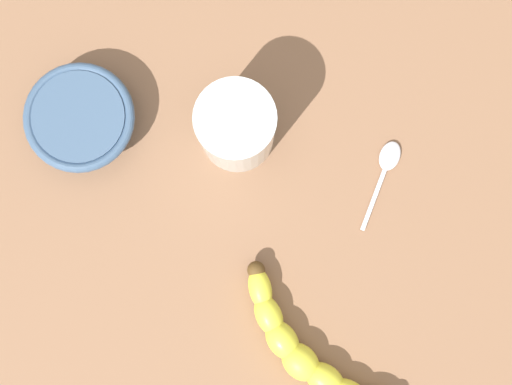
{
  "coord_description": "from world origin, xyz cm",
  "views": [
    {
      "loc": [
        4.92,
        -0.88,
        83.51
      ],
      "look_at": [
        3.69,
        -7.36,
        5.0
      ],
      "focal_mm": 48.05,
      "sensor_mm": 36.0,
      "label": 1
    }
  ],
  "objects_px": {
    "smoothie_glass": "(236,128)",
    "teaspoon": "(388,161)",
    "ceramic_bowl": "(82,119)",
    "banana": "(307,355)"
  },
  "relations": [
    {
      "from": "smoothie_glass",
      "to": "teaspoon",
      "type": "distance_m",
      "value": 0.19
    },
    {
      "from": "banana",
      "to": "teaspoon",
      "type": "bearing_deg",
      "value": 110.71
    },
    {
      "from": "ceramic_bowl",
      "to": "teaspoon",
      "type": "relative_size",
      "value": 1.24
    },
    {
      "from": "banana",
      "to": "smoothie_glass",
      "type": "height_order",
      "value": "smoothie_glass"
    },
    {
      "from": "teaspoon",
      "to": "smoothie_glass",
      "type": "bearing_deg",
      "value": 101.11
    },
    {
      "from": "smoothie_glass",
      "to": "teaspoon",
      "type": "xyz_separation_m",
      "value": [
        -0.17,
        0.06,
        -0.05
      ]
    },
    {
      "from": "banana",
      "to": "ceramic_bowl",
      "type": "distance_m",
      "value": 0.37
    },
    {
      "from": "ceramic_bowl",
      "to": "smoothie_glass",
      "type": "bearing_deg",
      "value": 164.6
    },
    {
      "from": "smoothie_glass",
      "to": "ceramic_bowl",
      "type": "xyz_separation_m",
      "value": [
        0.17,
        -0.05,
        -0.03
      ]
    },
    {
      "from": "ceramic_bowl",
      "to": "banana",
      "type": "bearing_deg",
      "value": 123.3
    }
  ]
}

